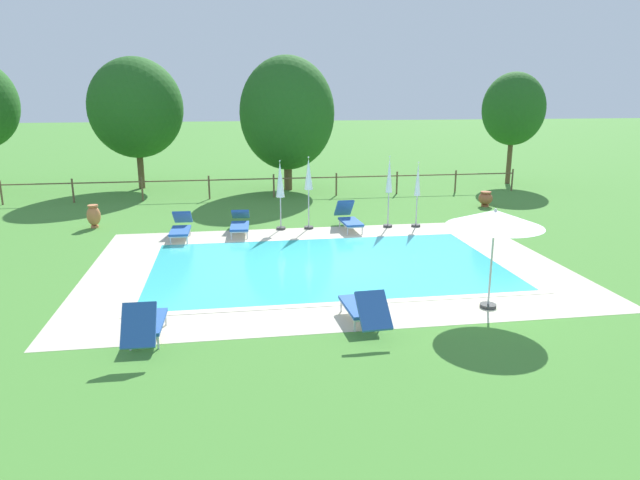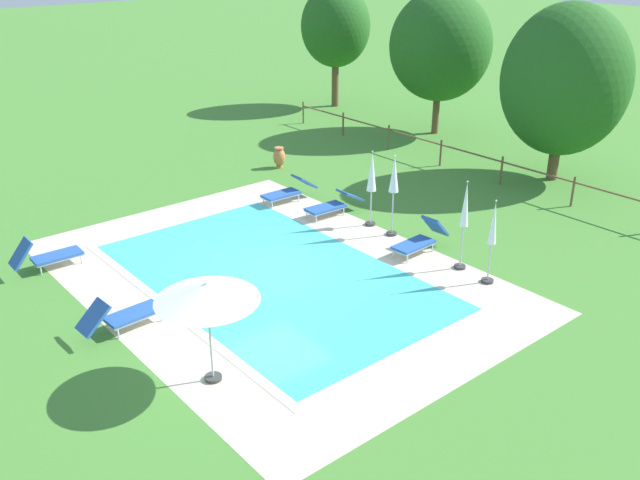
{
  "view_description": "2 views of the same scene",
  "coord_description": "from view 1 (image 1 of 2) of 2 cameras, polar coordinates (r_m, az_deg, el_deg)",
  "views": [
    {
      "loc": [
        -2.52,
        -14.91,
        4.67
      ],
      "look_at": [
        -0.1,
        0.5,
        0.6
      ],
      "focal_mm": 32.07,
      "sensor_mm": 36.0,
      "label": 1
    },
    {
      "loc": [
        13.43,
        -9.51,
        8.35
      ],
      "look_at": [
        0.94,
        0.89,
        1.11
      ],
      "focal_mm": 38.62,
      "sensor_mm": 36.0,
      "label": 2
    }
  ],
  "objects": [
    {
      "name": "swimming_pool_water",
      "position": [
        15.82,
        0.66,
        -2.52
      ],
      "size": [
        9.48,
        5.71,
        0.01
      ],
      "primitive_type": "cube",
      "color": "#42CCD6",
      "rests_on": "ground"
    },
    {
      "name": "tree_west_mid",
      "position": [
        31.23,
        18.74,
        12.27
      ],
      "size": [
        3.13,
        3.13,
        5.63
      ],
      "color": "brown",
      "rests_on": "ground"
    },
    {
      "name": "patio_umbrella_closed_row_mid_west",
      "position": [
        19.7,
        -1.15,
        6.11
      ],
      "size": [
        0.32,
        0.32,
        2.52
      ],
      "color": "#383838",
      "rests_on": "ground"
    },
    {
      "name": "patio_umbrella_closed_row_centre",
      "position": [
        19.66,
        -4.0,
        5.65
      ],
      "size": [
        0.32,
        0.32,
        2.41
      ],
      "color": "#383838",
      "rests_on": "ground"
    },
    {
      "name": "ground_plane",
      "position": [
        15.82,
        0.66,
        -2.54
      ],
      "size": [
        160.0,
        160.0,
        0.0
      ],
      "primitive_type": "plane",
      "color": "#478433"
    },
    {
      "name": "terracotta_urn_near_fence",
      "position": [
        21.6,
        -21.65,
        2.28
      ],
      "size": [
        0.47,
        0.47,
        0.82
      ],
      "color": "#C67547",
      "rests_on": "ground"
    },
    {
      "name": "sun_lounger_south_near_corner",
      "position": [
        19.21,
        -13.71,
        1.27
      ],
      "size": [
        0.64,
        2.02,
        0.82
      ],
      "color": "#2856A8",
      "rests_on": "ground"
    },
    {
      "name": "sun_lounger_north_end",
      "position": [
        11.77,
        4.35,
        -6.79
      ],
      "size": [
        0.7,
        1.98,
        0.9
      ],
      "color": "#2856A8",
      "rests_on": "ground"
    },
    {
      "name": "patio_umbrella_open_foreground",
      "position": [
        12.78,
        17.05,
        2.02
      ],
      "size": [
        2.08,
        2.08,
        2.25
      ],
      "color": "#383838",
      "rests_on": "ground"
    },
    {
      "name": "tree_centre",
      "position": [
        29.5,
        -17.89,
        12.42
      ],
      "size": [
        4.47,
        4.47,
        6.28
      ],
      "color": "brown",
      "rests_on": "ground"
    },
    {
      "name": "tree_far_west",
      "position": [
        27.76,
        -3.3,
        12.5
      ],
      "size": [
        4.49,
        4.49,
        6.32
      ],
      "color": "brown",
      "rests_on": "ground"
    },
    {
      "name": "patio_umbrella_closed_row_mid_east",
      "position": [
        20.11,
        6.91,
        5.83
      ],
      "size": [
        0.32,
        0.32,
        2.52
      ],
      "color": "#383838",
      "rests_on": "ground"
    },
    {
      "name": "perimeter_fence",
      "position": [
        26.02,
        -4.64,
        5.76
      ],
      "size": [
        23.14,
        0.08,
        1.05
      ],
      "color": "brown",
      "rests_on": "ground"
    },
    {
      "name": "sun_lounger_north_mid",
      "position": [
        11.44,
        -17.02,
        -7.99
      ],
      "size": [
        0.64,
        1.87,
        0.99
      ],
      "color": "#2856A8",
      "rests_on": "ground"
    },
    {
      "name": "sun_lounger_north_near_steps",
      "position": [
        19.93,
        2.89,
        2.2
      ],
      "size": [
        0.7,
        1.94,
        0.95
      ],
      "color": "#2856A8",
      "rests_on": "ground"
    },
    {
      "name": "sun_lounger_north_far",
      "position": [
        19.49,
        -7.99,
        1.7
      ],
      "size": [
        0.71,
        2.09,
        0.74
      ],
      "color": "#2856A8",
      "rests_on": "ground"
    },
    {
      "name": "pool_coping_rim",
      "position": [
        15.82,
        0.66,
        -2.51
      ],
      "size": [
        9.96,
        6.19,
        0.01
      ],
      "color": "beige",
      "rests_on": "ground"
    },
    {
      "name": "pool_deck_paving",
      "position": [
        15.82,
        0.66,
        -2.53
      ],
      "size": [
        12.84,
        9.08,
        0.01
      ],
      "primitive_type": "cube",
      "color": "beige",
      "rests_on": "ground"
    },
    {
      "name": "terracotta_urn_by_tree",
      "position": [
        24.84,
        16.18,
        4.01
      ],
      "size": [
        0.58,
        0.58,
        0.63
      ],
      "color": "#A85B38",
      "rests_on": "ground"
    },
    {
      "name": "patio_umbrella_closed_row_west",
      "position": [
        20.34,
        9.7,
        5.3
      ],
      "size": [
        0.32,
        0.32,
        2.31
      ],
      "color": "#383838",
      "rests_on": "ground"
    }
  ]
}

